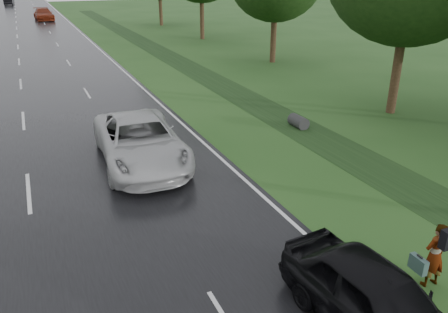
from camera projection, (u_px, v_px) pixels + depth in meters
road at (18, 40)px, 45.10m from camera, size 14.00×180.00×0.04m
edge_stripe_east at (85, 36)px, 47.62m from camera, size 0.12×180.00×0.01m
center_line at (17, 40)px, 45.09m from camera, size 0.12×180.00×0.01m
drainage_ditch at (222, 85)px, 27.32m from camera, size 2.20×120.00×0.56m
pedestrian at (435, 255)px, 9.63m from camera, size 0.72×0.66×1.59m
white_pickup at (140, 141)px, 15.87m from camera, size 3.10×6.22×1.69m
dark_sedan at (376, 301)px, 8.32m from camera, size 2.17×4.51×1.48m
far_car_red at (44, 14)px, 62.56m from camera, size 2.74×5.94×1.68m
far_car_dark at (9, 1)px, 90.86m from camera, size 2.10×4.98×1.60m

